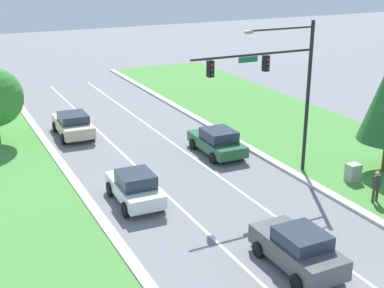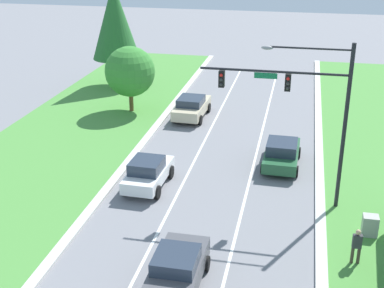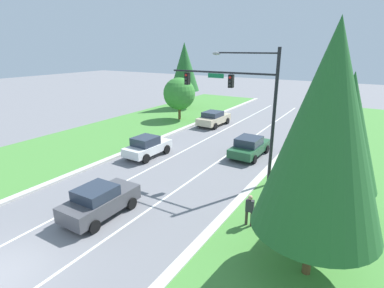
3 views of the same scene
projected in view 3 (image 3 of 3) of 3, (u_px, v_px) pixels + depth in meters
ground_plane at (0, 275)px, 11.52m from camera, size 160.00×160.00×0.00m
traffic_signal_mast at (244, 96)px, 18.27m from camera, size 7.17×0.41×8.40m
champagne_sedan at (214, 118)px, 33.42m from camera, size 2.28×4.75×1.63m
graphite_sedan at (100, 201)px, 15.39m from camera, size 2.06×4.16×1.67m
white_sedan at (147, 146)px, 23.87m from camera, size 2.11×4.20×1.67m
forest_sedan at (250, 146)px, 23.96m from camera, size 2.21×4.57×1.61m
utility_cabinet at (280, 200)px, 16.11m from camera, size 0.70×0.60×1.05m
pedestrian at (250, 209)px, 14.39m from camera, size 0.40×0.25×1.69m
conifer_near_right_tree at (346, 132)px, 13.84m from camera, size 3.42×3.42×7.39m
oak_near_left_tree at (179, 94)px, 35.38m from camera, size 3.78×3.78×5.06m
conifer_far_right_tree at (326, 132)px, 9.83m from camera, size 4.48×4.48×9.30m
conifer_mid_left_tree at (184, 67)px, 41.42m from camera, size 4.06×4.06×9.07m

